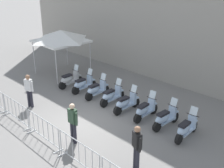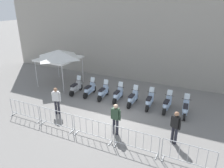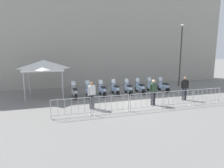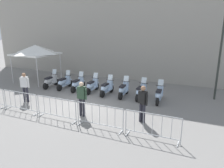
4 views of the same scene
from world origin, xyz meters
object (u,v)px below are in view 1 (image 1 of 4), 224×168
object	(u,v)px
motorcycle_5	(145,110)
officer_near_row_end	(29,89)
canopy_tent	(61,36)
officer_by_barriers	(73,121)
motorcycle_6	(165,118)
motorcycle_4	(126,103)
motorcycle_7	(186,129)
officer_mid_plaza	(137,146)
barrier_segment_3	(79,154)
motorcycle_2	(96,90)
motorcycle_1	(83,84)
motorcycle_3	(111,96)
motorcycle_0	(69,80)
barrier_segment_2	(43,130)
barrier_segment_1	(16,111)

from	to	relation	value
motorcycle_5	officer_near_row_end	distance (m)	5.82
motorcycle_5	canopy_tent	world-z (taller)	canopy_tent
officer_by_barriers	motorcycle_6	bearing A→B (deg)	63.46
motorcycle_4	motorcycle_7	xyz separation A→B (m)	(3.37, 0.07, 0.00)
motorcycle_5	motorcycle_7	distance (m)	2.25
officer_near_row_end	officer_by_barriers	xyz separation A→B (m)	(4.10, -0.32, 0.00)
officer_mid_plaza	barrier_segment_3	bearing A→B (deg)	-137.04
motorcycle_2	officer_near_row_end	bearing A→B (deg)	-114.47
motorcycle_1	officer_mid_plaza	bearing A→B (deg)	-23.33
barrier_segment_3	motorcycle_7	bearing A→B (deg)	70.33
motorcycle_1	motorcycle_5	xyz separation A→B (m)	(4.48, 0.13, 0.00)
motorcycle_1	officer_by_barriers	distance (m)	5.14
officer_mid_plaza	motorcycle_2	bearing A→B (deg)	152.34
barrier_segment_3	motorcycle_4	bearing A→B (deg)	113.24
officer_near_row_end	motorcycle_5	bearing A→B (deg)	34.17
canopy_tent	motorcycle_6	bearing A→B (deg)	-4.58
motorcycle_3	motorcycle_6	bearing A→B (deg)	1.39
motorcycle_0	officer_mid_plaza	world-z (taller)	officer_mid_plaza
barrier_segment_2	barrier_segment_3	bearing A→B (deg)	1.33
motorcycle_1	canopy_tent	bearing A→B (deg)	164.82
motorcycle_3	motorcycle_4	size ratio (longest dim) A/B	1.00
barrier_segment_2	motorcycle_4	bearing A→B (deg)	83.93
motorcycle_0	barrier_segment_3	world-z (taller)	motorcycle_0
motorcycle_6	motorcycle_2	bearing A→B (deg)	-178.05
motorcycle_1	barrier_segment_2	distance (m)	5.18
motorcycle_1	barrier_segment_3	world-z (taller)	motorcycle_1
motorcycle_1	motorcycle_4	bearing A→B (deg)	0.22
motorcycle_7	officer_by_barriers	xyz separation A→B (m)	(-2.94, -3.53, 0.53)
motorcycle_0	officer_near_row_end	distance (m)	3.15
motorcycle_1	motorcycle_2	xyz separation A→B (m)	(1.12, 0.03, 0.00)
motorcycle_6	motorcycle_7	xyz separation A→B (m)	(1.13, -0.10, 0.00)
barrier_segment_3	canopy_tent	size ratio (longest dim) A/B	0.76
officer_near_row_end	officer_by_barriers	bearing A→B (deg)	-4.45
motorcycle_4	motorcycle_6	bearing A→B (deg)	4.33
motorcycle_7	officer_by_barriers	world-z (taller)	officer_by_barriers
barrier_segment_1	officer_by_barriers	size ratio (longest dim) A/B	1.27
motorcycle_7	barrier_segment_2	distance (m)	5.81
barrier_segment_2	officer_mid_plaza	xyz separation A→B (m)	(3.75, 1.42, 0.45)
barrier_segment_2	motorcycle_6	bearing A→B (deg)	58.94
motorcycle_3	canopy_tent	xyz separation A→B (m)	(-5.54, 0.79, 2.06)
officer_near_row_end	canopy_tent	world-z (taller)	canopy_tent
motorcycle_0	canopy_tent	size ratio (longest dim) A/B	0.59
motorcycle_5	barrier_segment_1	xyz separation A→B (m)	(-3.87, -4.47, 0.07)
motorcycle_0	officer_by_barriers	bearing A→B (deg)	-34.10
motorcycle_1	officer_by_barriers	size ratio (longest dim) A/B	1.00
motorcycle_6	officer_near_row_end	size ratio (longest dim) A/B	1.00
motorcycle_4	officer_near_row_end	bearing A→B (deg)	-139.47
officer_near_row_end	officer_mid_plaza	bearing A→B (deg)	2.11
motorcycle_1	motorcycle_5	size ratio (longest dim) A/B	1.00
barrier_segment_3	officer_near_row_end	xyz separation A→B (m)	(-5.50, 1.11, 0.45)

